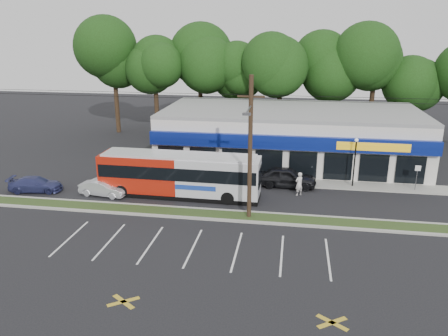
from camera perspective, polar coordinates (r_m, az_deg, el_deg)
ground at (r=30.76m, az=-2.55°, el=-6.89°), size 120.00×120.00×0.00m
grass_strip at (r=31.63m, az=-2.18°, el=-6.05°), size 40.00×1.60×0.12m
curb_south at (r=30.86m, az=-2.49°, el=-6.66°), size 40.00×0.25×0.14m
curb_north at (r=32.39m, az=-1.88°, el=-5.45°), size 40.00×0.25×0.14m
sidewalk at (r=38.54m, az=7.50°, el=-1.80°), size 32.00×2.20×0.10m
strip_mall at (r=44.46m, az=8.60°, el=4.26°), size 25.00×12.55×5.30m
utility_pole at (r=29.40m, az=3.10°, el=3.14°), size 50.00×2.77×10.00m
lamp_post at (r=37.91m, az=16.74°, el=1.42°), size 0.30×0.30×4.25m
sign_post at (r=39.00m, az=23.92°, el=-0.64°), size 0.45×0.10×2.23m
tree_line at (r=53.60m, az=7.45°, el=12.80°), size 46.76×6.76×11.83m
metrobus at (r=34.82m, az=-5.82°, el=-0.77°), size 12.87×2.93×3.45m
car_dark at (r=37.31m, az=8.17°, el=-1.18°), size 5.07×2.18×1.71m
car_silver at (r=36.33m, az=-15.46°, el=-2.52°), size 4.05×1.85×1.29m
car_blue at (r=39.14m, az=-23.38°, el=-1.96°), size 4.49×2.39×1.24m
pedestrian_a at (r=35.48m, az=9.77°, el=-2.06°), size 0.84×0.80×1.94m
pedestrian_b at (r=38.01m, az=2.99°, el=-0.73°), size 0.95×0.84×1.62m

